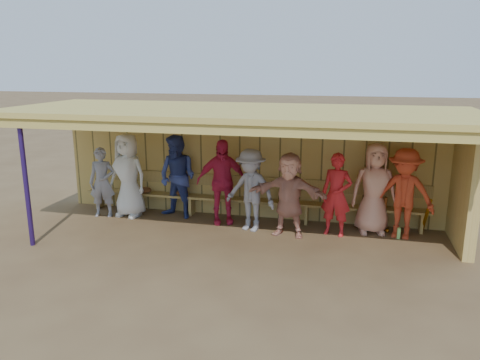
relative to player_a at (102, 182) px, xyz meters
name	(u,v)px	position (x,y,z in m)	size (l,w,h in m)	color
ground	(236,235)	(3.18, -0.51, -0.78)	(90.00, 90.00, 0.00)	brown
player_a	(102,182)	(0.00, 0.00, 0.00)	(0.57, 0.37, 1.55)	gray
player_b	(128,175)	(0.55, 0.16, 0.16)	(0.91, 0.59, 1.86)	white
player_c	(178,177)	(1.66, 0.30, 0.14)	(0.89, 0.70, 1.84)	navy
player_d	(222,182)	(2.70, 0.17, 0.13)	(1.06, 0.44, 1.81)	#D42147
player_e	(251,190)	(3.39, -0.13, 0.07)	(1.09, 0.63, 1.69)	gray
player_f	(289,195)	(4.19, -0.26, 0.06)	(1.55, 0.49, 1.67)	tan
player_g	(336,195)	(5.09, -0.01, 0.05)	(0.60, 0.39, 1.65)	red
player_h	(374,189)	(5.80, 0.30, 0.14)	(0.89, 0.58, 1.82)	tan
player_extra	(404,194)	(6.35, 0.13, 0.11)	(1.15, 0.66, 1.77)	#BF3B1E
dugout_structure	(263,146)	(3.57, 0.17, 0.92)	(8.80, 3.20, 2.50)	tan
bench	(248,195)	(3.18, 0.60, -0.25)	(7.60, 0.34, 0.93)	#AD904A
dugout_equipment	(239,198)	(2.99, 0.47, -0.29)	(6.26, 0.62, 0.80)	orange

